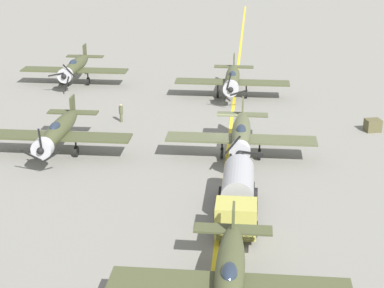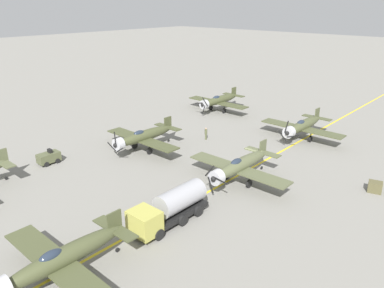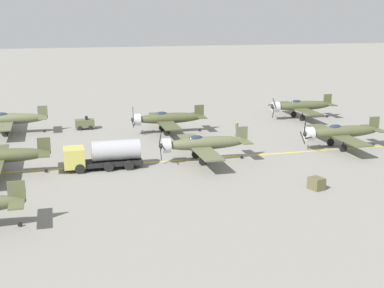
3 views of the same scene
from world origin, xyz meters
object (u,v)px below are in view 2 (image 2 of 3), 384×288
Objects in this scene: airplane_near_right at (219,100)px; ground_crew_walking at (206,133)px; airplane_near_center at (303,126)px; airplane_mid_right at (143,136)px; fuel_tanker at (170,208)px; tow_tractor at (49,157)px; airplane_mid_center at (240,165)px; supply_crate_by_tanker at (375,187)px; airplane_far_center at (62,258)px.

airplane_near_right is 6.77× the size of ground_crew_walking.
airplane_near_center is 1.00× the size of airplane_mid_right.
fuel_tanker is 3.08× the size of tow_tractor.
ground_crew_walking is at bearing -34.92° from airplane_mid_center.
fuel_tanker is 4.52× the size of ground_crew_walking.
fuel_tanker is at bearing 90.12° from airplane_mid_center.
airplane_near_center is 1.50× the size of fuel_tanker.
airplane_near_center is at bearing -141.31° from airplane_mid_right.
airplane_mid_center is 8.97× the size of supply_crate_by_tanker.
airplane_mid_right is 11.90m from tow_tractor.
airplane_far_center is (-19.24, 41.99, 0.00)m from airplane_near_right.
airplane_near_right is 22.18m from airplane_mid_right.
airplane_mid_center reaches higher than tow_tractor.
airplane_near_center is 28.16m from fuel_tanker.
supply_crate_by_tanker is at bearing -122.60° from fuel_tanker.
airplane_near_right reaches higher than fuel_tanker.
ground_crew_walking is at bearing 46.08° from airplane_near_center.
fuel_tanker is (-19.32, 31.68, -0.50)m from airplane_near_right.
fuel_tanker is (-0.03, 10.73, -0.50)m from airplane_mid_center.
ground_crew_walking is (10.09, 9.42, -1.05)m from airplane_near_center.
airplane_near_right is 33.82m from supply_crate_by_tanker.
airplane_near_center reaches higher than airplane_far_center.
ground_crew_walking is (-8.80, -19.27, 0.18)m from tow_tractor.
airplane_near_right and airplane_far_center have the same top height.
airplane_far_center is 25.07m from airplane_mid_right.
airplane_mid_center is at bearing -150.84° from tow_tractor.
tow_tractor is at bearing 82.31° from airplane_near_right.
airplane_mid_center is 13.98m from ground_crew_walking.
ground_crew_walking is at bearing -58.49° from fuel_tanker.
airplane_far_center reaches higher than ground_crew_walking.
airplane_mid_right is (14.81, 0.77, 0.00)m from airplane_mid_center.
airplane_mid_center is 21.04m from airplane_far_center.
tow_tractor is at bearing 59.69° from airplane_near_center.
airplane_far_center is 30.98m from supply_crate_by_tanker.
airplane_near_right is (17.94, -3.56, 0.00)m from airplane_near_center.
airplane_near_right reaches higher than supply_crate_by_tanker.
supply_crate_by_tanker is at bearing -177.32° from airplane_mid_right.
airplane_near_right is at bearing -47.39° from airplane_mid_center.
airplane_near_right is at bearing -58.81° from ground_crew_walking.
tow_tractor is (20.23, 11.29, -1.22)m from airplane_mid_center.
airplane_far_center is at bearing 67.60° from supply_crate_by_tanker.
airplane_mid_center is at bearing -88.18° from airplane_far_center.
airplane_mid_center and airplane_far_center have the same top height.
airplane_near_right is at bearing -58.62° from fuel_tanker.
airplane_mid_center is 1.00× the size of airplane_far_center.
airplane_near_right is 8.97× the size of supply_crate_by_tanker.
tow_tractor is 1.47× the size of ground_crew_walking.
airplane_far_center is 1.00× the size of airplane_mid_right.
airplane_mid_center is 1.00× the size of airplane_near_right.
airplane_near_center reaches higher than airplane_mid_center.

